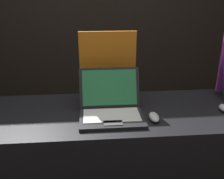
# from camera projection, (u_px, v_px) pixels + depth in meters

# --- Properties ---
(wall_back) EXTENTS (8.00, 0.05, 2.80)m
(wall_back) POSITION_uv_depth(u_px,v_px,m) (100.00, 10.00, 2.93)
(wall_back) COLOR black
(wall_back) RESTS_ON ground_plane
(display_counter) EXTENTS (2.39, 0.62, 0.93)m
(display_counter) POSITION_uv_depth(u_px,v_px,m) (112.00, 171.00, 1.82)
(display_counter) COLOR black
(display_counter) RESTS_ON ground_plane
(laptop_middle) EXTENTS (0.38, 0.36, 0.25)m
(laptop_middle) POSITION_uv_depth(u_px,v_px,m) (111.00, 106.00, 1.59)
(laptop_middle) COLOR black
(laptop_middle) RESTS_ON display_counter
(mouse_middle) EXTENTS (0.06, 0.12, 0.04)m
(mouse_middle) POSITION_uv_depth(u_px,v_px,m) (154.00, 117.00, 1.54)
(mouse_middle) COLOR #B2B2B7
(mouse_middle) RESTS_ON display_counter
(promo_stand_middle) EXTENTS (0.38, 0.07, 0.46)m
(promo_stand_middle) POSITION_uv_depth(u_px,v_px,m) (108.00, 68.00, 1.76)
(promo_stand_middle) COLOR black
(promo_stand_middle) RESTS_ON display_counter
(mouse_back) EXTENTS (0.06, 0.09, 0.04)m
(mouse_back) POSITION_uv_depth(u_px,v_px,m) (224.00, 108.00, 1.65)
(mouse_back) COLOR #B2B2B7
(mouse_back) RESTS_ON display_counter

